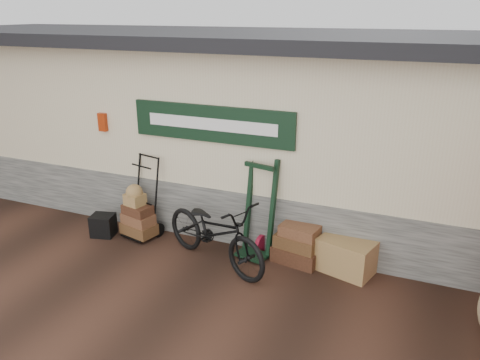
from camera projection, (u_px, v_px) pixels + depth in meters
name	position (u px, v px, depth m)	size (l,w,h in m)	color
ground	(204.00, 274.00, 6.68)	(80.00, 80.00, 0.00)	black
station_building	(269.00, 123.00, 8.50)	(14.40, 4.10, 3.20)	#4C4C47
porter_trolley	(144.00, 196.00, 7.64)	(0.68, 0.51, 1.36)	black
green_barrow	(259.00, 208.00, 6.97)	(0.55, 0.46, 1.52)	black
suitcase_stack	(297.00, 243.00, 6.91)	(0.69, 0.43, 0.61)	#361E11
wicker_hamper	(346.00, 256.00, 6.67)	(0.76, 0.50, 0.50)	olive
black_trunk	(103.00, 225.00, 7.76)	(0.36, 0.31, 0.36)	black
bicycle	(215.00, 228.00, 6.76)	(2.00, 0.70, 1.16)	black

